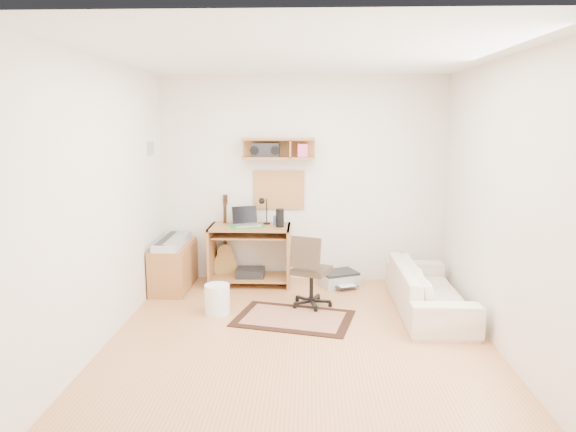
{
  "coord_description": "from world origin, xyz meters",
  "views": [
    {
      "loc": [
        0.08,
        -4.8,
        2.05
      ],
      "look_at": [
        -0.15,
        1.05,
        1.0
      ],
      "focal_mm": 33.55,
      "sensor_mm": 36.0,
      "label": 1
    }
  ],
  "objects_px": {
    "cabinet": "(173,266)",
    "printer": "(339,279)",
    "task_chair": "(311,270)",
    "sofa": "(429,282)",
    "desk": "(250,255)"
  },
  "relations": [
    {
      "from": "printer",
      "to": "sofa",
      "type": "height_order",
      "value": "sofa"
    },
    {
      "from": "desk",
      "to": "printer",
      "type": "height_order",
      "value": "desk"
    },
    {
      "from": "printer",
      "to": "sofa",
      "type": "bearing_deg",
      "value": -67.88
    },
    {
      "from": "task_chair",
      "to": "printer",
      "type": "relative_size",
      "value": 1.84
    },
    {
      "from": "task_chair",
      "to": "sofa",
      "type": "bearing_deg",
      "value": 17.3
    },
    {
      "from": "cabinet",
      "to": "printer",
      "type": "relative_size",
      "value": 1.99
    },
    {
      "from": "desk",
      "to": "task_chair",
      "type": "bearing_deg",
      "value": -46.01
    },
    {
      "from": "desk",
      "to": "printer",
      "type": "xyz_separation_m",
      "value": [
        1.11,
        -0.02,
        -0.29
      ]
    },
    {
      "from": "desk",
      "to": "cabinet",
      "type": "xyz_separation_m",
      "value": [
        -0.93,
        -0.19,
        -0.1
      ]
    },
    {
      "from": "desk",
      "to": "task_chair",
      "type": "xyz_separation_m",
      "value": [
        0.77,
        -0.79,
        0.04
      ]
    },
    {
      "from": "sofa",
      "to": "cabinet",
      "type": "bearing_deg",
      "value": 76.3
    },
    {
      "from": "cabinet",
      "to": "sofa",
      "type": "distance_m",
      "value": 3.05
    },
    {
      "from": "desk",
      "to": "sofa",
      "type": "xyz_separation_m",
      "value": [
        2.03,
        -0.91,
        -0.04
      ]
    },
    {
      "from": "cabinet",
      "to": "printer",
      "type": "xyz_separation_m",
      "value": [
        2.04,
        0.18,
        -0.19
      ]
    },
    {
      "from": "sofa",
      "to": "desk",
      "type": "bearing_deg",
      "value": 65.76
    }
  ]
}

